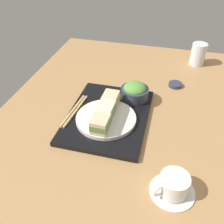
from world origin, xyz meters
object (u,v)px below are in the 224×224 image
object	(u,v)px
chopsticks_pair	(74,111)
coffee_cup	(173,186)
sandwich_middle	(106,111)
drinking_glass	(198,54)
sandwich_far	(101,123)
sandwich_near	(110,101)
sandwich_plate	(106,118)
salad_bowl	(136,91)
small_sauce_dish	(175,85)

from	to	relation	value
chopsticks_pair	coffee_cup	world-z (taller)	coffee_cup
sandwich_middle	drinking_glass	distance (cm)	64.13
sandwich_far	coffee_cup	xyz separation A→B (cm)	(16.68, 24.92, -2.60)
sandwich_middle	coffee_cup	world-z (taller)	sandwich_middle
coffee_cup	sandwich_far	bearing A→B (deg)	-123.80
sandwich_middle	sandwich_near	bearing A→B (deg)	-179.27
sandwich_plate	sandwich_near	size ratio (longest dim) A/B	2.63
salad_bowl	coffee_cup	distance (cm)	42.73
small_sauce_dish	chopsticks_pair	bearing A→B (deg)	-49.88
chopsticks_pair	small_sauce_dish	bearing A→B (deg)	130.12
sandwich_near	coffee_cup	size ratio (longest dim) A/B	0.66
sandwich_far	salad_bowl	bearing A→B (deg)	161.02
sandwich_far	chopsticks_pair	size ratio (longest dim) A/B	0.39
sandwich_middle	salad_bowl	distance (cm)	17.71
coffee_cup	small_sauce_dish	xyz separation A→B (cm)	(-54.88, -2.08, -2.14)
salad_bowl	coffee_cup	xyz separation A→B (cm)	(39.06, 17.23, -1.97)
coffee_cup	small_sauce_dish	world-z (taller)	coffee_cup
sandwich_plate	coffee_cup	xyz separation A→B (cm)	(23.17, 25.00, 0.60)
sandwich_near	small_sauce_dish	distance (cm)	34.48
sandwich_near	sandwich_middle	world-z (taller)	same
sandwich_near	sandwich_middle	distance (cm)	6.49
sandwich_plate	coffee_cup	distance (cm)	34.10
sandwich_middle	drinking_glass	xyz separation A→B (cm)	(-55.57, 32.00, -0.25)
sandwich_middle	drinking_glass	world-z (taller)	drinking_glass
salad_bowl	chopsticks_pair	world-z (taller)	salad_bowl
sandwich_plate	small_sauce_dish	xyz separation A→B (cm)	(-31.71, 22.93, -1.54)
sandwich_plate	chopsticks_pair	world-z (taller)	sandwich_plate
salad_bowl	coffee_cup	world-z (taller)	salad_bowl
sandwich_plate	sandwich_near	bearing A→B (deg)	-179.27
chopsticks_pair	sandwich_plate	bearing A→B (deg)	82.97
sandwich_far	sandwich_plate	bearing A→B (deg)	-179.27
sandwich_near	sandwich_far	distance (cm)	12.98
sandwich_near	coffee_cup	distance (cm)	38.94
sandwich_near	sandwich_plate	bearing A→B (deg)	0.73
drinking_glass	sandwich_far	bearing A→B (deg)	-27.22
sandwich_plate	sandwich_near	world-z (taller)	sandwich_near
small_sauce_dish	drinking_glass	bearing A→B (deg)	159.19
sandwich_far	small_sauce_dish	distance (cm)	44.76
salad_bowl	coffee_cup	bearing A→B (deg)	23.80
salad_bowl	small_sauce_dish	distance (cm)	22.29
salad_bowl	sandwich_plate	bearing A→B (deg)	-26.09
sandwich_plate	chopsticks_pair	size ratio (longest dim) A/B	1.09
small_sauce_dish	coffee_cup	bearing A→B (deg)	2.17
coffee_cup	small_sauce_dish	size ratio (longest dim) A/B	2.12
sandwich_far	drinking_glass	bearing A→B (deg)	152.78
sandwich_middle	chopsticks_pair	distance (cm)	13.44
sandwich_plate	sandwich_middle	world-z (taller)	sandwich_middle
coffee_cup	drinking_glass	xyz separation A→B (cm)	(-78.74, 7.00, 2.51)
sandwich_middle	salad_bowl	bearing A→B (deg)	153.91
sandwich_middle	salad_bowl	size ratio (longest dim) A/B	0.73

